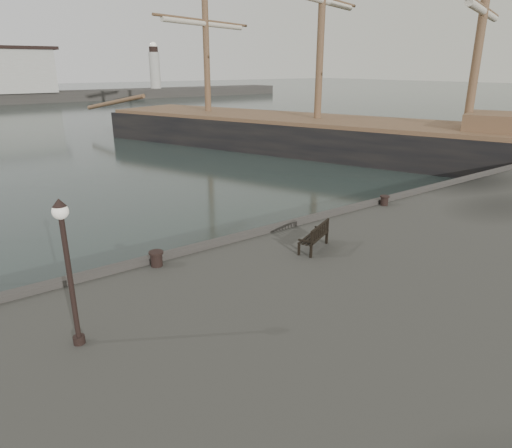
{
  "coord_description": "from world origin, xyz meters",
  "views": [
    {
      "loc": [
        -9.7,
        -11.85,
        7.01
      ],
      "look_at": [
        -1.29,
        -0.5,
        2.1
      ],
      "focal_mm": 32.0,
      "sensor_mm": 36.0,
      "label": 1
    }
  ],
  "objects_px": {
    "lamp_post": "(67,254)",
    "tall_ship_main": "(316,142)",
    "bench": "(314,241)",
    "bollard_right": "(384,200)",
    "bollard_left": "(156,259)"
  },
  "relations": [
    {
      "from": "bench",
      "to": "lamp_post",
      "type": "xyz_separation_m",
      "value": [
        -7.46,
        -0.87,
        1.75
      ]
    },
    {
      "from": "bollard_left",
      "to": "lamp_post",
      "type": "height_order",
      "value": "lamp_post"
    },
    {
      "from": "bollard_left",
      "to": "lamp_post",
      "type": "bearing_deg",
      "value": -138.31
    },
    {
      "from": "lamp_post",
      "to": "tall_ship_main",
      "type": "height_order",
      "value": "tall_ship_main"
    },
    {
      "from": "bench",
      "to": "lamp_post",
      "type": "height_order",
      "value": "lamp_post"
    },
    {
      "from": "bollard_right",
      "to": "tall_ship_main",
      "type": "distance_m",
      "value": 21.52
    },
    {
      "from": "tall_ship_main",
      "to": "lamp_post",
      "type": "bearing_deg",
      "value": -162.83
    },
    {
      "from": "lamp_post",
      "to": "tall_ship_main",
      "type": "bearing_deg",
      "value": 37.68
    },
    {
      "from": "bollard_right",
      "to": "lamp_post",
      "type": "distance_m",
      "value": 13.5
    },
    {
      "from": "bench",
      "to": "bollard_right",
      "type": "xyz_separation_m",
      "value": [
        5.65,
        1.77,
        -0.06
      ]
    },
    {
      "from": "bollard_left",
      "to": "tall_ship_main",
      "type": "distance_m",
      "value": 28.72
    },
    {
      "from": "bench",
      "to": "bollard_right",
      "type": "distance_m",
      "value": 5.92
    },
    {
      "from": "bench",
      "to": "tall_ship_main",
      "type": "xyz_separation_m",
      "value": [
        18.38,
        19.09,
        -1.03
      ]
    },
    {
      "from": "bollard_left",
      "to": "bollard_right",
      "type": "height_order",
      "value": "bollard_left"
    },
    {
      "from": "bench",
      "to": "bollard_left",
      "type": "relative_size",
      "value": 3.38
    }
  ]
}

